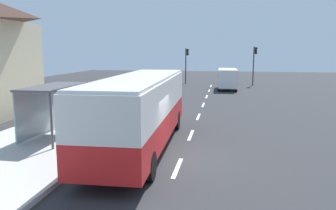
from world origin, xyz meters
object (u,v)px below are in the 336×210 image
object	(u,v)px
sedan_near	(228,78)
recycling_bin_orange	(113,117)
traffic_light_near_side	(254,60)
recycling_bin_blue	(104,122)
bus_shelter	(48,98)
recycling_bin_green	(99,125)
recycling_bin_yellow	(109,120)
white_van	(227,78)
traffic_light_far_side	(187,60)
bus	(141,108)

from	to	relation	value
sedan_near	recycling_bin_orange	bearing A→B (deg)	-103.23
sedan_near	traffic_light_near_side	xyz separation A→B (m)	(3.20, -1.89, 2.43)
recycling_bin_blue	bus_shelter	xyz separation A→B (m)	(-2.21, -1.52, 1.44)
recycling_bin_green	recycling_bin_orange	distance (m)	2.10
recycling_bin_yellow	white_van	bearing A→B (deg)	73.30
white_van	traffic_light_near_side	world-z (taller)	traffic_light_near_side
recycling_bin_green	traffic_light_far_side	world-z (taller)	traffic_light_far_side
white_van	recycling_bin_green	world-z (taller)	white_van
bus	recycling_bin_yellow	distance (m)	3.90
recycling_bin_orange	bus_shelter	size ratio (longest dim) A/B	0.24
recycling_bin_blue	recycling_bin_yellow	size ratio (longest dim) A/B	1.00
bus	recycling_bin_blue	xyz separation A→B (m)	(-2.49, 2.06, -1.19)
traffic_light_near_side	bus_shelter	xyz separation A→B (m)	(-11.91, -28.67, -1.13)
bus	white_van	xyz separation A→B (m)	(3.91, 24.09, -0.50)
bus	bus_shelter	distance (m)	4.74
recycling_bin_green	bus_shelter	world-z (taller)	bus_shelter
bus	traffic_light_far_side	bearing A→B (deg)	92.64
bus	recycling_bin_yellow	size ratio (longest dim) A/B	11.65
bus	white_van	size ratio (longest dim) A/B	2.11
bus	recycling_bin_yellow	xyz separation A→B (m)	(-2.49, 2.76, -1.19)
bus	recycling_bin_blue	size ratio (longest dim) A/B	11.65
recycling_bin_yellow	recycling_bin_orange	xyz separation A→B (m)	(0.00, 0.70, 0.00)
recycling_bin_green	recycling_bin_blue	xyz separation A→B (m)	(0.00, 0.70, 0.00)
recycling_bin_orange	traffic_light_near_side	size ratio (longest dim) A/B	0.20
white_van	recycling_bin_green	size ratio (longest dim) A/B	5.51
bus	traffic_light_near_side	world-z (taller)	traffic_light_near_side
bus	white_van	world-z (taller)	bus
recycling_bin_green	recycling_bin_blue	distance (m)	0.70
white_van	recycling_bin_orange	bearing A→B (deg)	-107.23
recycling_bin_green	recycling_bin_orange	xyz separation A→B (m)	(0.00, 2.10, 0.00)
white_van	sedan_near	bearing A→B (deg)	89.16
traffic_light_near_side	traffic_light_far_side	size ratio (longest dim) A/B	1.04
bus_shelter	recycling_bin_yellow	bearing A→B (deg)	45.06
recycling_bin_yellow	traffic_light_near_side	size ratio (longest dim) A/B	0.20
traffic_light_near_side	traffic_light_far_side	world-z (taller)	traffic_light_near_side
recycling_bin_blue	bus_shelter	world-z (taller)	bus_shelter
recycling_bin_green	recycling_bin_yellow	xyz separation A→B (m)	(0.00, 1.40, 0.00)
bus_shelter	bus	bearing A→B (deg)	-6.61
recycling_bin_orange	bus_shelter	bearing A→B (deg)	-127.18
recycling_bin_green	traffic_light_near_side	size ratio (longest dim) A/B	0.20
traffic_light_far_side	recycling_bin_green	bearing A→B (deg)	-92.21
traffic_light_far_side	traffic_light_near_side	bearing A→B (deg)	-5.32
bus	recycling_bin_green	size ratio (longest dim) A/B	11.65
bus	sedan_near	distance (m)	31.39
recycling_bin_yellow	sedan_near	bearing A→B (deg)	77.08
recycling_bin_green	traffic_light_near_side	world-z (taller)	traffic_light_near_side
bus	recycling_bin_orange	xyz separation A→B (m)	(-2.49, 3.46, -1.19)
recycling_bin_orange	bus_shelter	xyz separation A→B (m)	(-2.21, -2.92, 1.44)
bus_shelter	sedan_near	bearing A→B (deg)	74.09
white_van	bus_shelter	distance (m)	25.09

